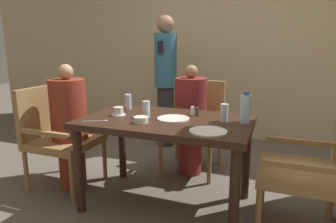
{
  "coord_description": "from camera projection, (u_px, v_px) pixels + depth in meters",
  "views": [
    {
      "loc": [
        0.82,
        -2.14,
        1.32
      ],
      "look_at": [
        0.0,
        0.04,
        0.79
      ],
      "focal_mm": 32.0,
      "sensor_mm": 36.0,
      "label": 1
    }
  ],
  "objects": [
    {
      "name": "ground_plane",
      "position": [
        166.0,
        204.0,
        2.53
      ],
      "size": [
        16.0,
        16.0,
        0.0
      ],
      "primitive_type": "plane",
      "color": "#60564C"
    },
    {
      "name": "wall_back",
      "position": [
        221.0,
        38.0,
        4.16
      ],
      "size": [
        8.0,
        0.06,
        2.8
      ],
      "color": "#C6B289",
      "rests_on": "ground_plane"
    },
    {
      "name": "dining_table",
      "position": [
        166.0,
        131.0,
        2.38
      ],
      "size": [
        1.32,
        0.81,
        0.74
      ],
      "color": "#331E14",
      "rests_on": "ground_plane"
    },
    {
      "name": "chair_left_side",
      "position": [
        57.0,
        132.0,
        2.79
      ],
      "size": [
        0.56,
        0.56,
        0.93
      ],
      "color": "olive",
      "rests_on": "ground_plane"
    },
    {
      "name": "diner_in_left_chair",
      "position": [
        70.0,
        126.0,
        2.72
      ],
      "size": [
        0.32,
        0.32,
        1.15
      ],
      "color": "maroon",
      "rests_on": "ground_plane"
    },
    {
      "name": "chair_far_side",
      "position": [
        194.0,
        122.0,
        3.17
      ],
      "size": [
        0.56,
        0.56,
        0.93
      ],
      "color": "olive",
      "rests_on": "ground_plane"
    },
    {
      "name": "diner_in_far_chair",
      "position": [
        190.0,
        119.0,
        3.02
      ],
      "size": [
        0.32,
        0.32,
        1.12
      ],
      "color": "maroon",
      "rests_on": "ground_plane"
    },
    {
      "name": "chair_right_side",
      "position": [
        315.0,
        165.0,
        2.04
      ],
      "size": [
        0.56,
        0.56,
        0.93
      ],
      "color": "olive",
      "rests_on": "ground_plane"
    },
    {
      "name": "standing_host",
      "position": [
        166.0,
        78.0,
        3.82
      ],
      "size": [
        0.28,
        0.32,
        1.66
      ],
      "color": "#2D2D33",
      "rests_on": "ground_plane"
    },
    {
      "name": "plate_main_left",
      "position": [
        173.0,
        118.0,
        2.34
      ],
      "size": [
        0.25,
        0.25,
        0.01
      ],
      "color": "white",
      "rests_on": "dining_table"
    },
    {
      "name": "plate_main_right",
      "position": [
        208.0,
        131.0,
        2.0
      ],
      "size": [
        0.25,
        0.25,
        0.01
      ],
      "color": "white",
      "rests_on": "dining_table"
    },
    {
      "name": "teacup_with_saucer",
      "position": [
        118.0,
        112.0,
        2.47
      ],
      "size": [
        0.12,
        0.12,
        0.07
      ],
      "color": "white",
      "rests_on": "dining_table"
    },
    {
      "name": "bowl_small",
      "position": [
        141.0,
        120.0,
        2.24
      ],
      "size": [
        0.11,
        0.11,
        0.05
      ],
      "color": "white",
      "rests_on": "dining_table"
    },
    {
      "name": "water_bottle",
      "position": [
        245.0,
        109.0,
        2.21
      ],
      "size": [
        0.08,
        0.08,
        0.23
      ],
      "color": "silver",
      "rests_on": "dining_table"
    },
    {
      "name": "glass_tall_near",
      "position": [
        224.0,
        113.0,
        2.27
      ],
      "size": [
        0.06,
        0.06,
        0.14
      ],
      "color": "silver",
      "rests_on": "dining_table"
    },
    {
      "name": "glass_tall_mid",
      "position": [
        128.0,
        102.0,
        2.7
      ],
      "size": [
        0.06,
        0.06,
        0.14
      ],
      "color": "silver",
      "rests_on": "dining_table"
    },
    {
      "name": "glass_tall_far",
      "position": [
        146.0,
        109.0,
        2.39
      ],
      "size": [
        0.06,
        0.06,
        0.14
      ],
      "color": "silver",
      "rests_on": "dining_table"
    },
    {
      "name": "salt_shaker",
      "position": [
        192.0,
        111.0,
        2.46
      ],
      "size": [
        0.03,
        0.03,
        0.07
      ],
      "color": "white",
      "rests_on": "dining_table"
    },
    {
      "name": "pepper_shaker",
      "position": [
        197.0,
        112.0,
        2.45
      ],
      "size": [
        0.03,
        0.03,
        0.07
      ],
      "color": "#4C3D2D",
      "rests_on": "dining_table"
    },
    {
      "name": "fork_beside_plate",
      "position": [
        98.0,
        121.0,
        2.28
      ],
      "size": [
        0.18,
        0.11,
        0.0
      ],
      "color": "silver",
      "rests_on": "dining_table"
    }
  ]
}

